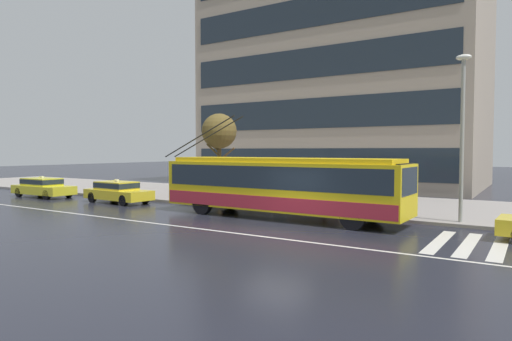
{
  "coord_description": "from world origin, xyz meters",
  "views": [
    {
      "loc": [
        8.38,
        -14.71,
        3.11
      ],
      "look_at": [
        -2.85,
        2.98,
        2.16
      ],
      "focal_mm": 31.1,
      "sensor_mm": 36.0,
      "label": 1
    }
  ],
  "objects": [
    {
      "name": "ground_plane",
      "position": [
        0.0,
        0.0,
        0.0
      ],
      "size": [
        160.0,
        160.0,
        0.0
      ],
      "primitive_type": "plane",
      "color": "#20222C"
    },
    {
      "name": "sidewalk_slab",
      "position": [
        0.0,
        9.6,
        0.07
      ],
      "size": [
        80.0,
        10.0,
        0.14
      ],
      "primitive_type": "cube",
      "color": "gray",
      "rests_on": "ground_plane"
    },
    {
      "name": "crosswalk_stripe_edge_near",
      "position": [
        5.64,
        1.3,
        0.0
      ],
      "size": [
        0.44,
        4.4,
        0.01
      ],
      "primitive_type": "cube",
      "color": "beige",
      "rests_on": "ground_plane"
    },
    {
      "name": "crosswalk_stripe_inner_a",
      "position": [
        6.54,
        1.3,
        0.0
      ],
      "size": [
        0.44,
        4.4,
        0.01
      ],
      "primitive_type": "cube",
      "color": "beige",
      "rests_on": "ground_plane"
    },
    {
      "name": "crosswalk_stripe_center",
      "position": [
        7.44,
        1.3,
        0.0
      ],
      "size": [
        0.44,
        4.4,
        0.01
      ],
      "primitive_type": "cube",
      "color": "beige",
      "rests_on": "ground_plane"
    },
    {
      "name": "lane_centre_line",
      "position": [
        0.0,
        -1.2,
        0.0
      ],
      "size": [
        72.0,
        0.14,
        0.01
      ],
      "primitive_type": "cube",
      "color": "silver",
      "rests_on": "ground_plane"
    },
    {
      "name": "trolleybus",
      "position": [
        -1.54,
        3.0,
        1.53
      ],
      "size": [
        12.85,
        2.82,
        4.81
      ],
      "color": "yellow",
      "rests_on": "ground_plane"
    },
    {
      "name": "taxi_far_behind",
      "position": [
        -19.28,
        2.44,
        0.7
      ],
      "size": [
        4.69,
        1.81,
        1.39
      ],
      "color": "yellow",
      "rests_on": "ground_plane"
    },
    {
      "name": "taxi_queued_behind_bus",
      "position": [
        -12.56,
        2.97,
        0.7
      ],
      "size": [
        4.53,
        1.99,
        1.39
      ],
      "color": "yellow",
      "rests_on": "ground_plane"
    },
    {
      "name": "bus_shelter",
      "position": [
        -1.64,
        6.71,
        2.06
      ],
      "size": [
        4.18,
        1.84,
        2.53
      ],
      "color": "gray",
      "rests_on": "sidewalk_slab"
    },
    {
      "name": "pedestrian_at_shelter",
      "position": [
        -2.46,
        7.56,
        1.79
      ],
      "size": [
        1.14,
        1.14,
        2.01
      ],
      "color": "#48584A",
      "rests_on": "sidewalk_slab"
    },
    {
      "name": "pedestrian_approaching_curb",
      "position": [
        -5.66,
        6.99,
        1.76
      ],
      "size": [
        1.24,
        1.24,
        2.02
      ],
      "color": "#25272F",
      "rests_on": "sidewalk_slab"
    },
    {
      "name": "pedestrian_walking_past",
      "position": [
        -1.08,
        6.83,
        1.79
      ],
      "size": [
        1.59,
        1.59,
        2.01
      ],
      "color": "black",
      "rests_on": "sidewalk_slab"
    },
    {
      "name": "pedestrian_waiting_by_pole",
      "position": [
        0.26,
        6.66,
        1.75
      ],
      "size": [
        1.19,
        1.19,
        1.97
      ],
      "color": "#2F2F52",
      "rests_on": "sidewalk_slab"
    },
    {
      "name": "street_lamp",
      "position": [
        5.76,
        5.25,
        4.2
      ],
      "size": [
        0.6,
        0.32,
        6.89
      ],
      "color": "gray",
      "rests_on": "sidewalk_slab"
    },
    {
      "name": "street_tree_bare",
      "position": [
        -8.35,
        7.37,
        4.25
      ],
      "size": [
        2.48,
        2.19,
        5.26
      ],
      "color": "brown",
      "rests_on": "sidewalk_slab"
    },
    {
      "name": "office_tower_corner_left",
      "position": [
        -6.44,
        23.97,
        9.86
      ],
      "size": [
        23.08,
        15.53,
        19.7
      ],
      "color": "#A19280",
      "rests_on": "ground_plane"
    }
  ]
}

